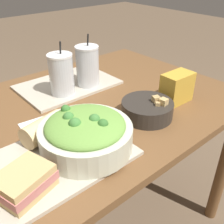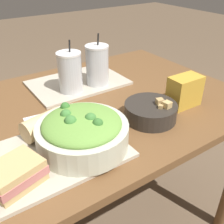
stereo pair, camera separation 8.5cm
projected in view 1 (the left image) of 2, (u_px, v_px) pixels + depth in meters
name	position (u px, v px, depth m)	size (l,w,h in m)	color
dining_table	(64.00, 135.00, 1.04)	(1.48, 0.88, 0.78)	brown
tray_near	(57.00, 159.00, 0.76)	(0.43, 0.29, 0.01)	#BCB29E
tray_far	(68.00, 85.00, 1.20)	(0.43, 0.29, 0.01)	#BCB29E
salad_bowl	(86.00, 133.00, 0.77)	(0.28, 0.28, 0.12)	beige
soup_bowl	(147.00, 109.00, 0.96)	(0.19, 0.19, 0.08)	#2D2823
sandwich_near	(24.00, 182.00, 0.63)	(0.16, 0.14, 0.06)	tan
baguette_near	(45.00, 128.00, 0.82)	(0.16, 0.10, 0.07)	#DBBC84
drink_cup_dark	(61.00, 76.00, 1.08)	(0.10, 0.10, 0.22)	silver
drink_cup_red	(88.00, 67.00, 1.15)	(0.10, 0.10, 0.23)	silver
chip_bag	(177.00, 88.00, 1.05)	(0.13, 0.08, 0.12)	gold
napkin_folded	(39.00, 124.00, 0.93)	(0.13, 0.10, 0.00)	white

